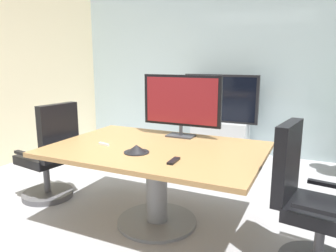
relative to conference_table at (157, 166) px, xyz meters
The scene contains 10 objects.
ground_plane 0.61m from the conference_table, 133.40° to the right, with size 6.93×6.93×0.00m, color #99999E.
wall_back_glass_partition 2.94m from the conference_table, 92.68° to the left, with size 5.50×0.10×2.75m, color #9EB2B7.
conference_table is the anchor object (origin of this frame).
office_chair_left 1.31m from the conference_table, behind, with size 0.63×0.61×1.09m.
office_chair_right 1.32m from the conference_table, ahead, with size 0.63×0.61×1.09m.
tv_monitor 0.72m from the conference_table, 84.90° to the left, with size 0.84×0.18×0.64m.
wall_display_unit 2.47m from the conference_table, 92.48° to the left, with size 1.20×0.36×1.31m.
conference_phone 0.32m from the conference_table, 106.98° to the right, with size 0.22×0.22×0.07m.
remote_control 0.50m from the conference_table, 46.04° to the right, with size 0.05×0.17×0.02m, color black.
whiteboard_marker 0.53m from the conference_table, 162.38° to the right, with size 0.13×0.02×0.02m, color silver.
Camera 1 is at (1.44, -2.41, 1.54)m, focal length 34.58 mm.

